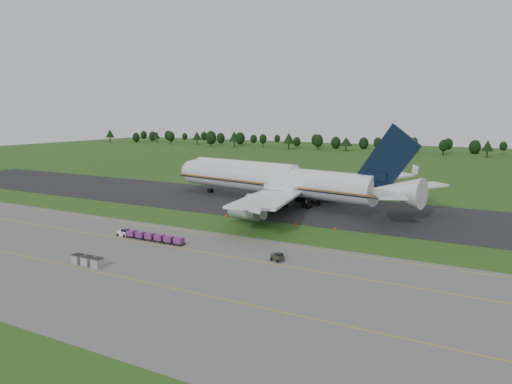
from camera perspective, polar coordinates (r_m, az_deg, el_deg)
The scene contains 10 objects.
ground at distance 114.76m, azimuth -1.40°, elevation -3.98°, with size 600.00×600.00×0.00m, color #274C16.
apron at distance 88.30m, azimuth -12.87°, elevation -8.27°, with size 300.00×52.00×0.06m, color #61605C.
taxiway at distance 139.02m, azimuth 4.51°, elevation -1.66°, with size 300.00×40.00×0.08m, color black.
apron_markings at distance 93.35m, azimuth -9.96°, elevation -7.19°, with size 300.00×30.20×0.01m.
tree_line at distance 318.71m, azimuth 22.73°, elevation 4.99°, with size 525.20×22.28×11.84m.
aircraft at distance 144.15m, azimuth 2.40°, elevation 1.42°, with size 83.48×79.82×23.35m.
baggage_train at distance 104.87m, azimuth -12.16°, elevation -4.97°, with size 17.12×1.55×1.49m.
utility_cart at distance 88.82m, azimuth 2.45°, elevation -7.52°, with size 2.49×1.94×1.20m.
uld_row at distance 90.83m, azimuth -18.72°, elevation -7.46°, with size 6.49×1.69×1.67m.
edge_markers at distance 118.22m, azimuth 2.41°, elevation -3.46°, with size 29.32×0.30×0.60m.
Camera 1 is at (57.17, -95.98, 26.24)m, focal length 35.00 mm.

